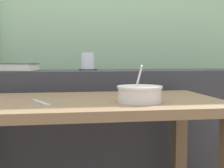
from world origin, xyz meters
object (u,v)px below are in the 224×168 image
object	(u,v)px
juice_glass	(88,62)
closed_book	(16,67)
breakfast_table	(85,131)
fork_utensil	(40,102)
coaster_square	(88,70)
soup_bowl	(140,94)

from	to	relation	value
juice_glass	closed_book	distance (m)	0.40
breakfast_table	fork_utensil	xyz separation A→B (m)	(-0.17, -0.07, 0.13)
closed_book	coaster_square	bearing A→B (deg)	12.80
coaster_square	fork_utensil	distance (m)	0.69
juice_glass	soup_bowl	xyz separation A→B (m)	(0.14, -0.67, -0.11)
coaster_square	soup_bowl	world-z (taller)	soup_bowl
breakfast_table	juice_glass	xyz separation A→B (m)	(0.06, 0.57, 0.27)
juice_glass	soup_bowl	world-z (taller)	juice_glass
breakfast_table	coaster_square	world-z (taller)	coaster_square
juice_glass	breakfast_table	bearing A→B (deg)	-95.79
coaster_square	juice_glass	size ratio (longest dim) A/B	1.05
breakfast_table	closed_book	world-z (taller)	closed_book
soup_bowl	fork_utensil	distance (m)	0.37
coaster_square	closed_book	distance (m)	0.40
fork_utensil	breakfast_table	bearing A→B (deg)	1.48
soup_bowl	juice_glass	bearing A→B (deg)	101.94
coaster_square	soup_bowl	xyz separation A→B (m)	(0.14, -0.67, -0.07)
breakfast_table	juice_glass	world-z (taller)	juice_glass
breakfast_table	closed_book	bearing A→B (deg)	124.56
fork_utensil	coaster_square	bearing A→B (deg)	48.23
juice_glass	closed_book	xyz separation A→B (m)	(-0.39, -0.09, -0.03)
closed_book	fork_utensil	world-z (taller)	closed_book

